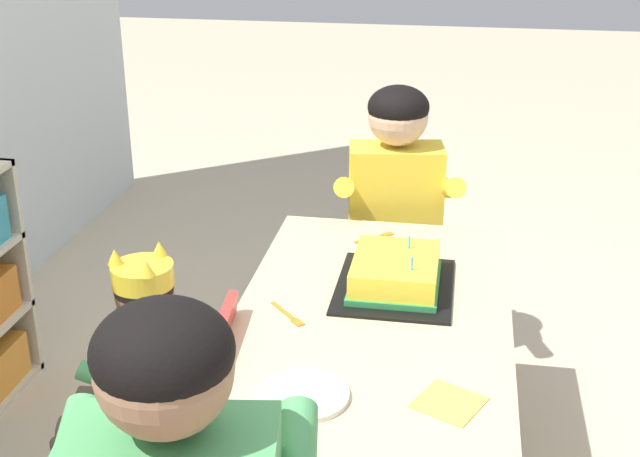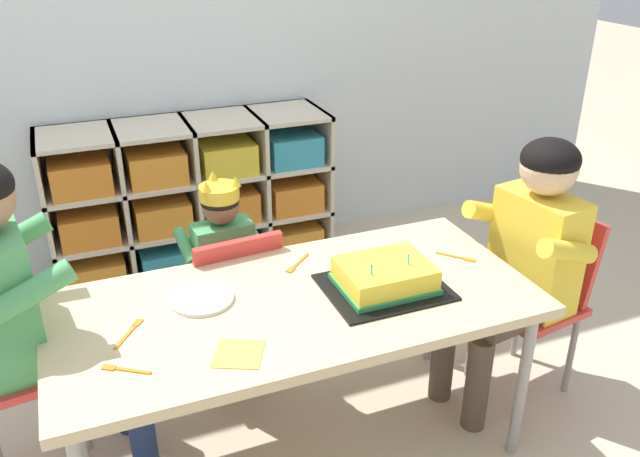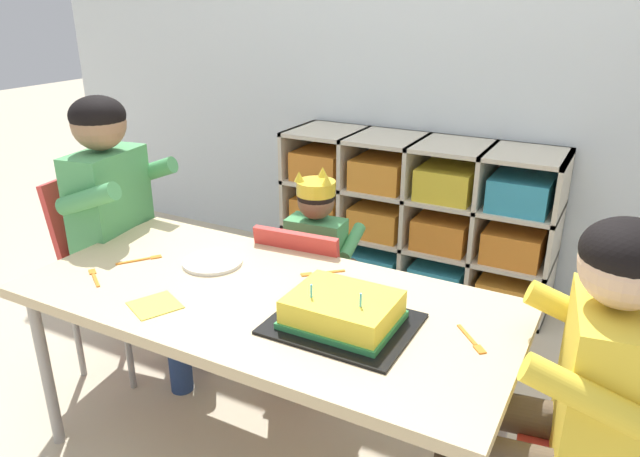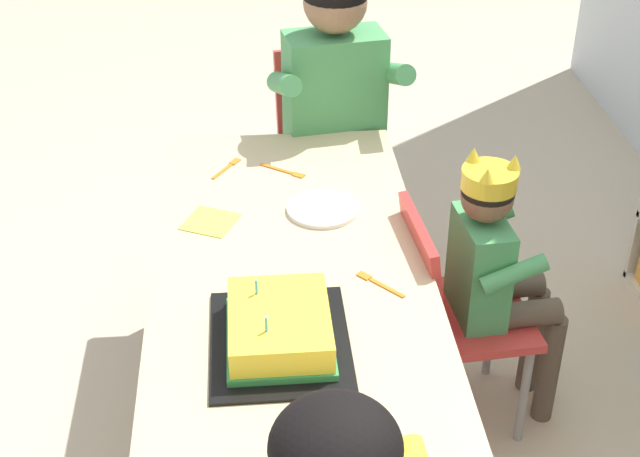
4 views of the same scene
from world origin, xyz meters
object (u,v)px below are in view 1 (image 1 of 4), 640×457
at_px(classroom_chair_blue, 183,419).
at_px(paper_plate_stack, 303,395).
at_px(child_with_crown, 133,371).
at_px(guest_at_table_side, 396,208).
at_px(fork_near_child_seat, 289,315).
at_px(activity_table, 366,354).
at_px(classroom_chair_guest_side, 392,249).
at_px(birthday_cake_on_tray, 395,275).
at_px(fork_at_table_front_edge, 376,237).

distance_m(classroom_chair_blue, paper_plate_stack, 0.43).
relative_size(child_with_crown, paper_plate_stack, 4.30).
xyz_separation_m(classroom_chair_blue, paper_plate_stack, (-0.17, -0.33, 0.21)).
bearing_deg(guest_at_table_side, fork_near_child_seat, -113.19).
bearing_deg(activity_table, classroom_chair_guest_side, 1.35).
height_order(classroom_chair_blue, guest_at_table_side, guest_at_table_side).
height_order(activity_table, birthday_cake_on_tray, birthday_cake_on_tray).
bearing_deg(classroom_chair_guest_side, child_with_crown, -124.85).
distance_m(birthday_cake_on_tray, fork_at_table_front_edge, 0.33).
relative_size(child_with_crown, birthday_cake_on_tray, 2.24).
bearing_deg(paper_plate_stack, classroom_chair_blue, 62.78).
bearing_deg(fork_near_child_seat, fork_at_table_front_edge, -58.75).
bearing_deg(child_with_crown, classroom_chair_guest_side, 149.28).
bearing_deg(birthday_cake_on_tray, fork_near_child_seat, 129.48).
bearing_deg(paper_plate_stack, birthday_cake_on_tray, -14.65).
bearing_deg(fork_at_table_front_edge, classroom_chair_guest_side, -134.69).
bearing_deg(fork_at_table_front_edge, classroom_chair_blue, 19.24).
bearing_deg(birthday_cake_on_tray, activity_table, 171.34).
distance_m(child_with_crown, guest_at_table_side, 1.08).
bearing_deg(fork_at_table_front_edge, guest_at_table_side, -140.26).
xyz_separation_m(classroom_chair_guest_side, birthday_cake_on_tray, (-0.68, -0.06, 0.23)).
relative_size(child_with_crown, guest_at_table_side, 0.84).
bearing_deg(paper_plate_stack, guest_at_table_side, -4.88).
relative_size(classroom_chair_blue, fork_at_table_front_edge, 5.93).
xyz_separation_m(child_with_crown, fork_near_child_seat, (0.18, -0.34, 0.08)).
relative_size(guest_at_table_side, fork_near_child_seat, 8.55).
relative_size(classroom_chair_blue, classroom_chair_guest_side, 0.96).
xyz_separation_m(child_with_crown, fork_at_table_front_edge, (0.70, -0.49, 0.08)).
bearing_deg(paper_plate_stack, classroom_chair_guest_side, -3.58).
relative_size(classroom_chair_guest_side, fork_at_table_front_edge, 6.20).
bearing_deg(guest_at_table_side, fork_at_table_front_edge, -107.51).
bearing_deg(child_with_crown, activity_table, 96.10).
relative_size(activity_table, guest_at_table_side, 1.47).
xyz_separation_m(activity_table, classroom_chair_blue, (-0.09, 0.42, -0.17)).
bearing_deg(classroom_chair_guest_side, activity_table, -97.52).
xyz_separation_m(classroom_chair_guest_side, paper_plate_stack, (-1.21, 0.08, 0.20)).
distance_m(activity_table, fork_near_child_seat, 0.22).
relative_size(classroom_chair_guest_side, birthday_cake_on_tray, 1.87).
height_order(classroom_chair_blue, fork_near_child_seat, classroom_chair_blue).
xyz_separation_m(classroom_chair_guest_side, guest_at_table_side, (-0.11, -0.02, 0.20)).
height_order(child_with_crown, fork_near_child_seat, child_with_crown).
height_order(child_with_crown, classroom_chair_guest_side, child_with_crown).
relative_size(classroom_chair_blue, fork_near_child_seat, 5.73).
distance_m(child_with_crown, paper_plate_stack, 0.47).
height_order(classroom_chair_blue, birthday_cake_on_tray, birthday_cake_on_tray).
distance_m(birthday_cake_on_tray, paper_plate_stack, 0.55).
height_order(paper_plate_stack, fork_at_table_front_edge, paper_plate_stack).
relative_size(guest_at_table_side, fork_at_table_front_edge, 8.86).
bearing_deg(guest_at_table_side, activity_table, -98.56).
xyz_separation_m(classroom_chair_blue, guest_at_table_side, (0.93, -0.42, 0.21)).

